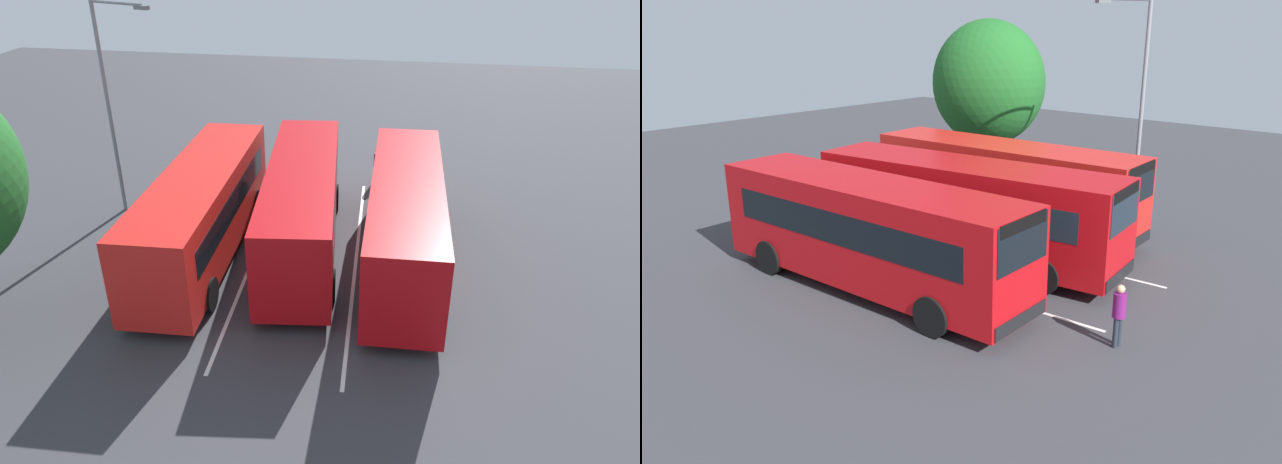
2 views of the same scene
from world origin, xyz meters
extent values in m
plane|color=#38383D|center=(0.00, 0.00, 0.00)|extent=(67.18, 67.18, 0.00)
cube|color=#B70C11|center=(0.10, -3.51, 1.82)|extent=(10.63, 2.76, 2.88)
cube|color=black|center=(5.34, -3.33, 2.60)|extent=(0.19, 2.11, 1.21)
cube|color=black|center=(0.06, -2.34, 2.17)|extent=(8.87, 0.39, 0.92)
cube|color=black|center=(0.14, -4.68, 2.17)|extent=(8.87, 0.39, 0.92)
cube|color=black|center=(5.36, -3.32, 3.08)|extent=(0.17, 1.92, 0.32)
cube|color=black|center=(5.37, -3.32, 0.60)|extent=(0.18, 2.21, 0.36)
cylinder|color=black|center=(3.44, -2.25, 0.55)|extent=(1.10, 0.32, 1.09)
cylinder|color=black|center=(3.52, -4.53, 0.55)|extent=(1.10, 0.32, 1.09)
cylinder|color=black|center=(-3.32, -2.49, 0.55)|extent=(1.10, 0.32, 1.09)
cylinder|color=black|center=(-3.24, -4.76, 0.55)|extent=(1.10, 0.32, 1.09)
cube|color=#B70C11|center=(0.62, 0.21, 1.82)|extent=(10.77, 3.70, 2.88)
cube|color=#19232D|center=(5.82, 0.86, 2.60)|extent=(0.38, 2.11, 1.21)
cube|color=#19232D|center=(0.48, 1.37, 2.17)|extent=(8.81, 1.19, 0.92)
cube|color=#19232D|center=(0.77, -0.95, 2.17)|extent=(8.81, 1.19, 0.92)
cube|color=black|center=(5.84, 0.86, 3.08)|extent=(0.34, 1.92, 0.32)
cube|color=black|center=(5.85, 0.86, 0.60)|extent=(0.37, 2.20, 0.36)
cylinder|color=black|center=(3.83, 1.76, 0.55)|extent=(1.12, 0.41, 1.09)
cylinder|color=black|center=(4.12, -0.50, 0.55)|extent=(1.12, 0.41, 1.09)
cylinder|color=black|center=(-2.87, 0.91, 0.55)|extent=(1.12, 0.41, 1.09)
cylinder|color=black|center=(-2.58, -1.35, 0.55)|extent=(1.12, 0.41, 1.09)
cube|color=red|center=(-0.39, 3.62, 1.82)|extent=(10.66, 2.89, 2.88)
cube|color=black|center=(4.85, 3.87, 2.60)|extent=(0.22, 2.11, 1.21)
cube|color=black|center=(-0.44, 4.79, 2.17)|extent=(8.86, 0.50, 0.92)
cube|color=black|center=(-0.33, 2.45, 2.17)|extent=(8.86, 0.50, 0.92)
cube|color=black|center=(4.87, 3.87, 3.08)|extent=(0.19, 1.92, 0.32)
cube|color=black|center=(4.88, 3.87, 0.60)|extent=(0.20, 2.21, 0.36)
cylinder|color=black|center=(2.93, 4.92, 0.55)|extent=(1.11, 0.33, 1.09)
cylinder|color=black|center=(3.04, 2.64, 0.55)|extent=(1.11, 0.33, 1.09)
cylinder|color=black|center=(-3.82, 4.60, 0.55)|extent=(1.11, 0.33, 1.09)
cylinder|color=black|center=(-3.71, 2.32, 0.55)|extent=(1.11, 0.33, 1.09)
cylinder|color=#232833|center=(7.30, -2.06, 0.40)|extent=(0.13, 0.13, 0.79)
cylinder|color=#232833|center=(7.31, -1.90, 0.40)|extent=(0.13, 0.13, 0.79)
cylinder|color=#721966|center=(7.31, -1.98, 1.10)|extent=(0.35, 0.35, 0.63)
sphere|color=tan|center=(7.31, -1.98, 1.52)|extent=(0.21, 0.21, 0.21)
cylinder|color=gray|center=(2.63, 8.24, 4.20)|extent=(0.16, 0.16, 8.41)
cylinder|color=gray|center=(2.27, 7.12, 8.31)|extent=(0.81, 2.27, 0.10)
cube|color=slate|center=(1.91, 6.00, 8.23)|extent=(0.36, 0.59, 0.14)
cube|color=silver|center=(0.00, -1.87, 0.00)|extent=(13.48, 0.93, 0.01)
cube|color=silver|center=(0.00, 1.87, 0.00)|extent=(13.48, 0.93, 0.01)
camera|label=1|loc=(-18.52, -3.68, 11.08)|focal=33.62mm
camera|label=2|loc=(13.62, -15.12, 7.62)|focal=36.09mm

